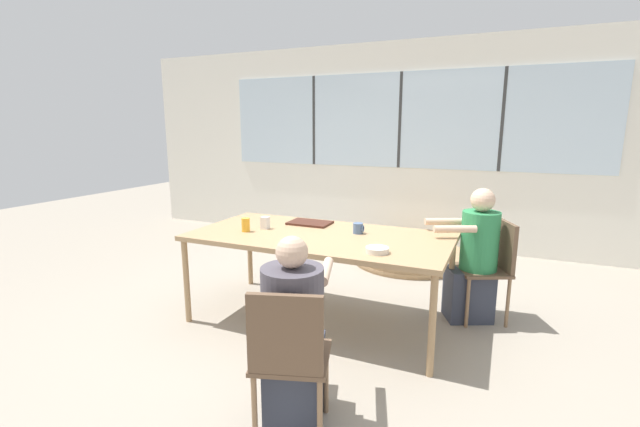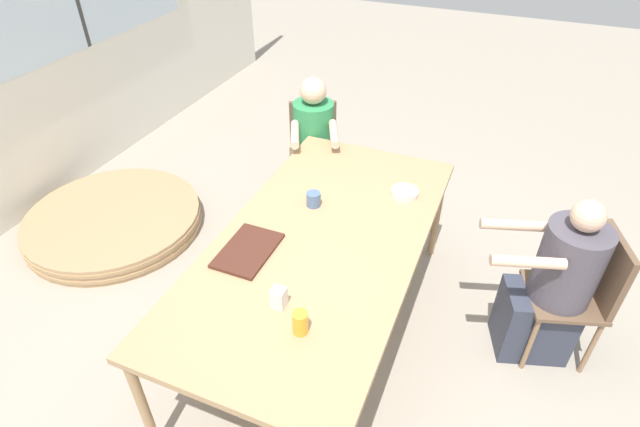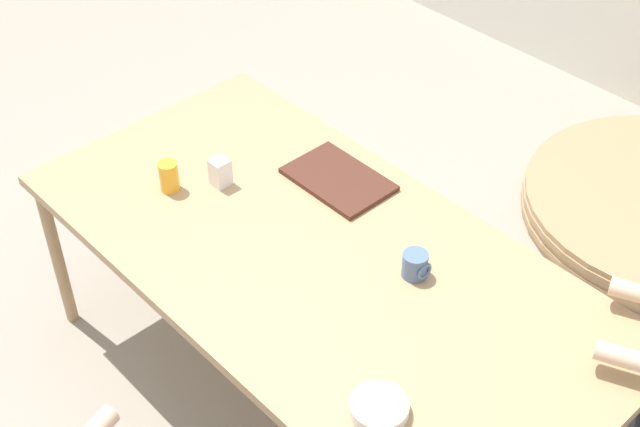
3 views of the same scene
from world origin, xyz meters
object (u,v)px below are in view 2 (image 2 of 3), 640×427
bowl_white_shallow (405,193)px  milk_carton_small (279,298)px  chair_for_woman_green_shirt (313,146)px  chair_for_man_blue_shirt (584,287)px  folded_table_stack (114,221)px  juice_glass (300,323)px  person_woman_green_shirt (314,156)px  person_man_blue_shirt (551,290)px  coffee_mug (314,199)px

bowl_white_shallow → milk_carton_small: bearing=164.4°
chair_for_woman_green_shirt → bowl_white_shallow: size_ratio=5.20×
chair_for_man_blue_shirt → bowl_white_shallow: size_ratio=5.20×
folded_table_stack → chair_for_woman_green_shirt: bearing=-52.8°
chair_for_man_blue_shirt → juice_glass: size_ratio=7.46×
folded_table_stack → chair_for_man_blue_shirt: bearing=-88.3°
person_woman_green_shirt → juice_glass: (-1.84, -0.72, 0.31)m
chair_for_man_blue_shirt → folded_table_stack: (-0.10, 3.38, -0.45)m
chair_for_woman_green_shirt → person_man_blue_shirt: person_man_blue_shirt is taller
chair_for_woman_green_shirt → folded_table_stack: bearing=12.6°
person_woman_green_shirt → bowl_white_shallow: size_ratio=6.89×
person_man_blue_shirt → bowl_white_shallow: size_ratio=6.58×
chair_for_woman_green_shirt → milk_carton_small: milk_carton_small is taller
chair_for_man_blue_shirt → person_woman_green_shirt: 2.12m
folded_table_stack → bowl_white_shallow: bearing=-83.9°
bowl_white_shallow → person_woman_green_shirt: bearing=55.0°
bowl_white_shallow → folded_table_stack: bowl_white_shallow is taller
bowl_white_shallow → folded_table_stack: (-0.25, 2.28, -0.72)m
milk_carton_small → chair_for_woman_green_shirt: bearing=18.5°
milk_carton_small → folded_table_stack: 2.28m
person_woman_green_shirt → bowl_white_shallow: bearing=120.3°
person_woman_green_shirt → bowl_white_shallow: person_woman_green_shirt is taller
person_man_blue_shirt → folded_table_stack: size_ratio=0.80×
folded_table_stack → coffee_mug: bearing=-92.0°
juice_glass → milk_carton_small: juice_glass is taller
juice_glass → bowl_white_shallow: bearing=-7.3°
chair_for_woman_green_shirt → milk_carton_small: bearing=83.9°
folded_table_stack → milk_carton_small: bearing=-114.1°
juice_glass → milk_carton_small: bearing=57.0°
bowl_white_shallow → juice_glass: bearing=172.7°
chair_for_man_blue_shirt → bowl_white_shallow: bearing=65.0°
person_man_blue_shirt → folded_table_stack: bearing=73.3°
coffee_mug → chair_for_woman_green_shirt: bearing=23.3°
milk_carton_small → bowl_white_shallow: (1.12, -0.31, -0.03)m
person_man_blue_shirt → juice_glass: (-1.03, 1.10, 0.34)m
person_woman_green_shirt → juice_glass: bearing=86.8°
juice_glass → folded_table_stack: size_ratio=0.09×
coffee_mug → bowl_white_shallow: 0.57m
coffee_mug → bowl_white_shallow: size_ratio=0.54×
person_woman_green_shirt → milk_carton_small: size_ratio=10.81×
juice_glass → person_man_blue_shirt: bearing=-46.8°
chair_for_man_blue_shirt → juice_glass: (-1.08, 1.26, 0.30)m
chair_for_woman_green_shirt → bowl_white_shallow: (-0.77, -0.95, 0.27)m
person_man_blue_shirt → juice_glass: size_ratio=9.44×
juice_glass → bowl_white_shallow: 1.24m
milk_carton_small → chair_for_man_blue_shirt: bearing=-55.3°
person_woman_green_shirt → folded_table_stack: person_woman_green_shirt is taller
chair_for_man_blue_shirt → milk_carton_small: 1.75m
chair_for_woman_green_shirt → bowl_white_shallow: bearing=116.4°
chair_for_woman_green_shirt → chair_for_man_blue_shirt: 2.24m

